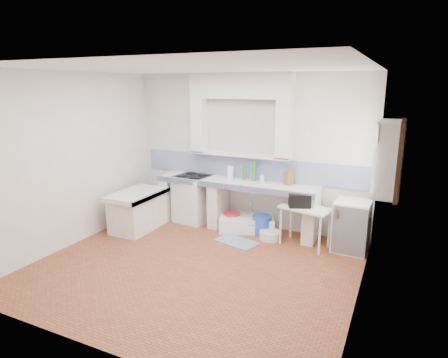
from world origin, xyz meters
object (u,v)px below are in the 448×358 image
at_px(stove, 193,199).
at_px(side_table, 305,227).
at_px(fridge, 351,226).
at_px(sink, 247,224).

relative_size(stove, side_table, 1.10).
xyz_separation_m(stove, side_table, (2.26, -0.28, -0.11)).
relative_size(stove, fridge, 1.07).
distance_m(side_table, fridge, 0.73).
bearing_deg(side_table, fridge, 24.82).
xyz_separation_m(side_table, fridge, (0.71, 0.14, 0.08)).
distance_m(stove, sink, 1.18).
bearing_deg(stove, sink, 4.78).
bearing_deg(side_table, stove, -173.28).
relative_size(side_table, fridge, 0.97).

